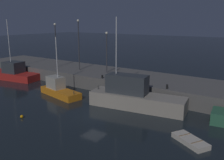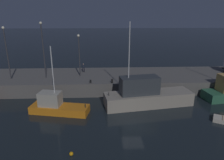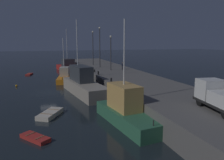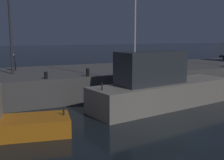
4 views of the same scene
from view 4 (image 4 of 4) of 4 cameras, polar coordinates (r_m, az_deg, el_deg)
name	(u,v)px [view 4 (image 4 of 4)]	position (r m, az deg, el deg)	size (l,w,h in m)	color
ground_plane	(178,132)	(16.54, 13.39, -10.42)	(320.00, 320.00, 0.00)	black
pier_quay	(92,80)	(27.79, -4.12, -0.01)	(77.58, 10.04, 2.20)	#5B5956
fishing_trawler_green	(161,87)	(21.76, 9.94, -1.44)	(12.84, 5.21, 11.63)	gray
lamp_post_central	(10,24)	(25.27, -20.17, 10.65)	(0.44, 0.44, 7.10)	#38383D
dockworker	(14,61)	(27.81, -19.54, 3.68)	(0.39, 0.39, 1.59)	black
bollard_west	(164,68)	(26.25, 10.71, 2.42)	(0.28, 0.28, 0.60)	black
bollard_central	(46,75)	(21.82, -13.41, 0.93)	(0.28, 0.28, 0.53)	black
bollard_east	(88,72)	(22.64, -5.01, 1.57)	(0.28, 0.28, 0.64)	black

